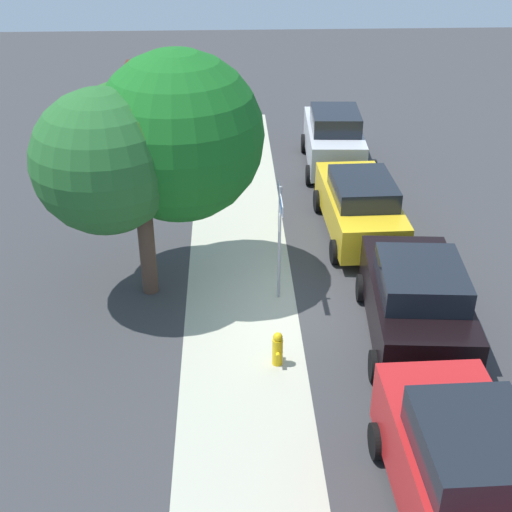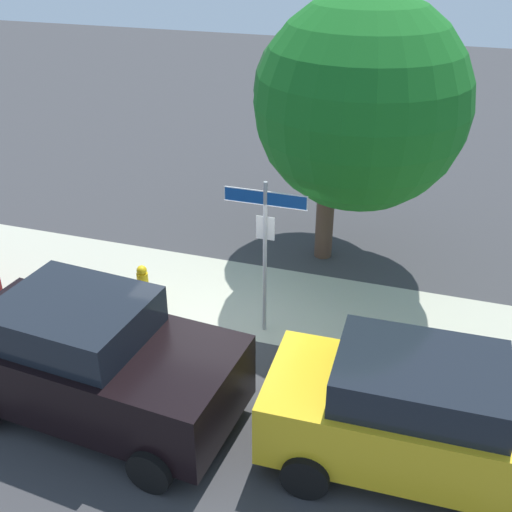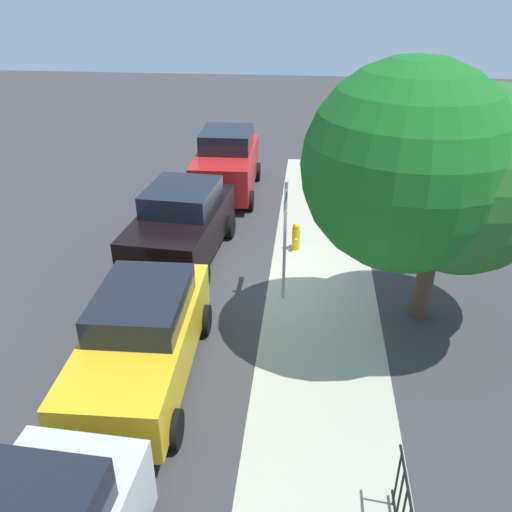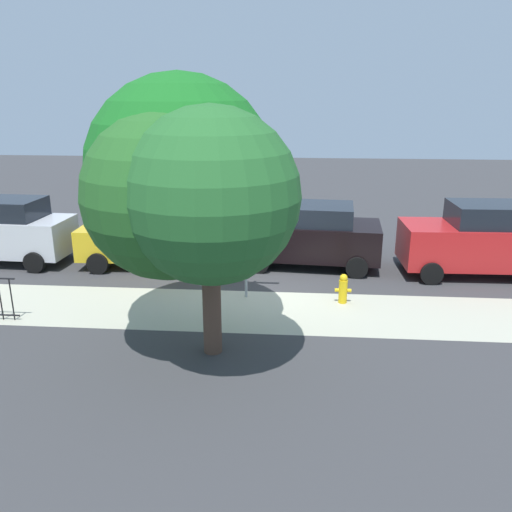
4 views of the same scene
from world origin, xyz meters
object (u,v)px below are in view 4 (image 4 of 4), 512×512
(car_black, at_px, (311,235))
(car_silver, at_px, (5,231))
(fire_hydrant, at_px, (343,289))
(car_red, at_px, (476,240))
(car_yellow, at_px, (156,237))
(shade_tree, at_px, (189,184))
(street_sign, at_px, (246,223))

(car_black, relative_size, car_silver, 1.04)
(car_silver, relative_size, fire_hydrant, 5.43)
(car_red, distance_m, car_silver, 14.40)
(car_silver, distance_m, fire_hydrant, 10.70)
(car_yellow, distance_m, fire_hydrant, 6.17)
(shade_tree, xyz_separation_m, car_silver, (7.05, -5.40, -2.51))
(car_red, distance_m, car_black, 4.82)
(car_black, bearing_deg, street_sign, 62.46)
(street_sign, xyz_separation_m, car_red, (-6.55, -2.33, -0.97))
(car_red, relative_size, car_silver, 0.99)
(shade_tree, height_order, car_silver, shade_tree)
(car_silver, bearing_deg, shade_tree, 145.28)
(car_red, bearing_deg, shade_tree, 34.86)
(car_red, relative_size, fire_hydrant, 5.39)
(car_red, height_order, car_yellow, car_red)
(shade_tree, relative_size, car_yellow, 1.24)
(shade_tree, distance_m, car_black, 6.85)
(car_red, xyz_separation_m, car_black, (4.80, -0.47, -0.09))
(shade_tree, bearing_deg, car_red, -143.96)
(fire_hydrant, bearing_deg, car_black, -75.72)
(car_red, xyz_separation_m, car_silver, (14.40, -0.05, -0.04))
(car_silver, xyz_separation_m, fire_hydrant, (-10.36, 2.58, -0.63))
(car_black, bearing_deg, car_red, 179.02)
(car_black, relative_size, fire_hydrant, 5.63)
(car_red, bearing_deg, car_black, -6.73)
(shade_tree, distance_m, car_yellow, 6.45)
(street_sign, height_order, shade_tree, shade_tree)
(car_black, xyz_separation_m, car_silver, (9.60, 0.42, 0.04))
(street_sign, relative_size, car_black, 0.66)
(car_silver, bearing_deg, car_yellow, -176.69)
(car_yellow, bearing_deg, shade_tree, 110.86)
(car_red, height_order, car_black, car_red)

